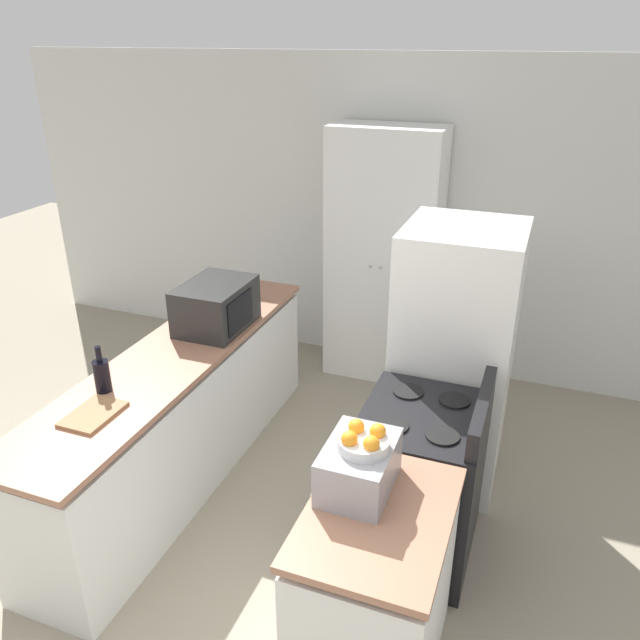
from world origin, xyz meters
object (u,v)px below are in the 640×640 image
at_px(wine_bottle, 102,375).
at_px(toaster_oven, 359,467).
at_px(refrigerator, 454,358).
at_px(fruit_bowl, 363,440).
at_px(microwave, 216,306).
at_px(pantry_cabinet, 383,258).
at_px(stove, 419,481).

bearing_deg(wine_bottle, toaster_oven, -9.91).
height_order(refrigerator, fruit_bowl, refrigerator).
bearing_deg(wine_bottle, fruit_bowl, -10.06).
bearing_deg(microwave, wine_bottle, -100.82).
relative_size(pantry_cabinet, fruit_bowl, 9.30).
relative_size(wine_bottle, toaster_oven, 0.69).
distance_m(refrigerator, microwave, 1.59).
relative_size(microwave, toaster_oven, 1.35).
bearing_deg(wine_bottle, refrigerator, 33.94).
bearing_deg(fruit_bowl, wine_bottle, 169.94).
bearing_deg(fruit_bowl, refrigerator, 83.91).
relative_size(stove, microwave, 1.98).
bearing_deg(toaster_oven, fruit_bowl, -21.26).
bearing_deg(pantry_cabinet, toaster_oven, -76.77).
bearing_deg(wine_bottle, stove, 13.30).
distance_m(stove, toaster_oven, 0.89).
bearing_deg(refrigerator, fruit_bowl, -96.09).
bearing_deg(refrigerator, pantry_cabinet, 124.06).
xyz_separation_m(toaster_oven, fruit_bowl, (0.02, -0.01, 0.15)).
distance_m(pantry_cabinet, toaster_oven, 2.69).
xyz_separation_m(stove, fruit_bowl, (-0.13, -0.69, 0.70)).
height_order(microwave, toaster_oven, microwave).
relative_size(stove, toaster_oven, 2.67).
height_order(pantry_cabinet, wine_bottle, pantry_cabinet).
height_order(pantry_cabinet, refrigerator, pantry_cabinet).
bearing_deg(pantry_cabinet, refrigerator, -55.94).
bearing_deg(microwave, pantry_cabinet, 60.96).
relative_size(pantry_cabinet, toaster_oven, 5.24).
relative_size(pantry_cabinet, stove, 1.96).
bearing_deg(refrigerator, wine_bottle, -146.06).
height_order(microwave, wine_bottle, microwave).
bearing_deg(fruit_bowl, pantry_cabinet, 103.60).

